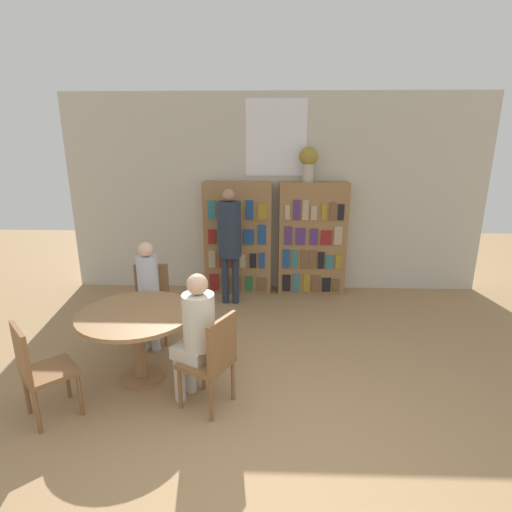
# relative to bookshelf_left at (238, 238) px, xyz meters

# --- Properties ---
(ground_plane) EXTENTS (16.00, 16.00, 0.00)m
(ground_plane) POSITION_rel_bookshelf_left_xyz_m (0.57, -3.78, -0.86)
(ground_plane) COLOR #9E7A51
(wall_back) EXTENTS (6.40, 0.07, 3.00)m
(wall_back) POSITION_rel_bookshelf_left_xyz_m (0.57, 0.19, 0.65)
(wall_back) COLOR beige
(wall_back) RESTS_ON ground_plane
(bookshelf_left) EXTENTS (1.02, 0.34, 1.72)m
(bookshelf_left) POSITION_rel_bookshelf_left_xyz_m (0.00, 0.00, 0.00)
(bookshelf_left) COLOR olive
(bookshelf_left) RESTS_ON ground_plane
(bookshelf_right) EXTENTS (1.02, 0.34, 1.72)m
(bookshelf_right) POSITION_rel_bookshelf_left_xyz_m (1.14, -0.00, -0.00)
(bookshelf_right) COLOR olive
(bookshelf_right) RESTS_ON ground_plane
(flower_vase) EXTENTS (0.27, 0.27, 0.50)m
(flower_vase) POSITION_rel_bookshelf_left_xyz_m (1.05, 0.00, 1.17)
(flower_vase) COLOR #B7AD9E
(flower_vase) RESTS_ON bookshelf_right
(reading_table) EXTENTS (1.12, 1.12, 0.73)m
(reading_table) POSITION_rel_bookshelf_left_xyz_m (-0.80, -2.48, -0.26)
(reading_table) COLOR olive
(reading_table) RESTS_ON ground_plane
(chair_near_camera) EXTENTS (0.57, 0.57, 0.89)m
(chair_near_camera) POSITION_rel_bookshelf_left_xyz_m (-1.44, -3.10, -0.36)
(chair_near_camera) COLOR brown
(chair_near_camera) RESTS_ON ground_plane
(chair_left_side) EXTENTS (0.45, 0.45, 0.89)m
(chair_left_side) POSITION_rel_bookshelf_left_xyz_m (-0.92, -1.59, -0.36)
(chair_left_side) COLOR brown
(chair_left_side) RESTS_ON ground_plane
(chair_far_side) EXTENTS (0.54, 0.54, 0.89)m
(chair_far_side) POSITION_rel_bookshelf_left_xyz_m (-0.00, -2.90, -0.36)
(chair_far_side) COLOR brown
(chair_far_side) RESTS_ON ground_plane
(seated_reader_left) EXTENTS (0.28, 0.37, 1.23)m
(seated_reader_left) POSITION_rel_bookshelf_left_xyz_m (-0.89, -1.77, -0.17)
(seated_reader_left) COLOR #B2B7C6
(seated_reader_left) RESTS_ON ground_plane
(seated_reader_right) EXTENTS (0.42, 0.40, 1.25)m
(seated_reader_right) POSITION_rel_bookshelf_left_xyz_m (-0.16, -2.82, -0.14)
(seated_reader_right) COLOR beige
(seated_reader_right) RESTS_ON ground_plane
(librarian_standing) EXTENTS (0.33, 0.60, 1.68)m
(librarian_standing) POSITION_rel_bookshelf_left_xyz_m (-0.08, -0.50, 0.18)
(librarian_standing) COLOR #232D3D
(librarian_standing) RESTS_ON ground_plane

